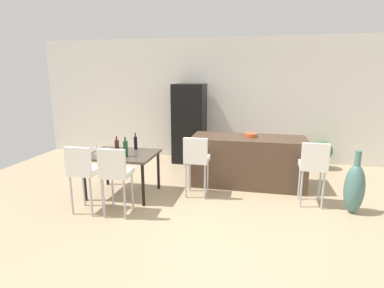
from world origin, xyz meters
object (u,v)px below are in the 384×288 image
object	(u,v)px
bar_chair_left	(196,157)
dining_chair_near	(83,169)
fruit_bowl	(251,135)
wine_bottle_near	(136,143)
kitchen_island	(248,161)
bar_chair_middle	(313,164)
wine_glass_middle	(108,150)
wine_glass_far	(96,147)
dining_chair_far	(115,171)
wine_bottle_left	(125,149)
refrigerator	(189,123)
potted_plant	(322,153)
dining_table	(122,158)
wine_bottle_right	(117,146)
floor_vase	(354,188)

from	to	relation	value
bar_chair_left	dining_chair_near	distance (m)	1.81
fruit_bowl	wine_bottle_near	bearing A→B (deg)	-162.25
kitchen_island	bar_chair_middle	bearing A→B (deg)	-37.64
wine_glass_middle	wine_glass_far	distance (m)	0.34
dining_chair_far	bar_chair_left	bearing A→B (deg)	44.34
bar_chair_left	wine_bottle_left	distance (m)	1.18
refrigerator	fruit_bowl	xyz separation A→B (m)	(1.46, -1.33, 0.04)
bar_chair_middle	refrigerator	bearing A→B (deg)	138.85
dining_chair_near	wine_bottle_left	world-z (taller)	wine_bottle_left
kitchen_island	bar_chair_middle	distance (m)	1.32
fruit_bowl	potted_plant	xyz separation A→B (m)	(1.54, 1.32, -0.59)
bar_chair_left	wine_bottle_near	xyz separation A→B (m)	(-1.15, 0.16, 0.16)
bar_chair_left	wine_glass_far	world-z (taller)	bar_chair_left
dining_chair_far	fruit_bowl	world-z (taller)	dining_chair_far
dining_table	wine_glass_far	xyz separation A→B (m)	(-0.43, -0.11, 0.20)
dining_chair_far	wine_glass_far	xyz separation A→B (m)	(-0.68, 0.70, 0.17)
wine_glass_middle	bar_chair_left	bearing A→B (deg)	17.04
dining_chair_far	wine_glass_far	bearing A→B (deg)	134.26
kitchen_island	refrigerator	bearing A→B (deg)	136.53
dining_chair_near	wine_bottle_right	distance (m)	0.85
refrigerator	floor_vase	world-z (taller)	refrigerator
dining_table	floor_vase	distance (m)	3.72
bar_chair_left	wine_glass_middle	distance (m)	1.46
dining_chair_near	fruit_bowl	xyz separation A→B (m)	(2.38, 1.79, 0.26)
kitchen_island	potted_plant	bearing A→B (deg)	40.25
wine_bottle_near	bar_chair_left	bearing A→B (deg)	-8.15
dining_table	fruit_bowl	bearing A→B (deg)	24.69
bar_chair_left	fruit_bowl	distance (m)	1.21
dining_table	refrigerator	bearing A→B (deg)	73.93
floor_vase	potted_plant	bearing A→B (deg)	90.90
wine_bottle_right	refrigerator	xyz separation A→B (m)	(0.76, 2.30, 0.06)
kitchen_island	fruit_bowl	xyz separation A→B (m)	(0.04, 0.01, 0.50)
kitchen_island	dining_chair_near	size ratio (longest dim) A/B	2.00
dining_chair_near	fruit_bowl	distance (m)	2.99
wine_glass_far	potted_plant	size ratio (longest dim) A/B	0.28
bar_chair_left	wine_bottle_left	xyz separation A→B (m)	(-1.11, -0.35, 0.18)
dining_table	dining_chair_far	distance (m)	0.85
wine_glass_far	floor_vase	size ratio (longest dim) A/B	0.18
wine_bottle_right	potted_plant	size ratio (longest dim) A/B	0.46
wine_bottle_near	fruit_bowl	xyz separation A→B (m)	(2.01, 0.64, 0.10)
bar_chair_left	refrigerator	size ratio (longest dim) A/B	0.57
dining_table	wine_bottle_near	xyz separation A→B (m)	(0.11, 0.33, 0.19)
floor_vase	bar_chair_left	bearing A→B (deg)	176.98
potted_plant	kitchen_island	bearing A→B (deg)	-139.75
kitchen_island	wine_bottle_right	xyz separation A→B (m)	(-2.19, -0.95, 0.40)
dining_table	dining_chair_far	xyz separation A→B (m)	(0.26, -0.81, 0.03)
bar_chair_left	wine_bottle_near	size ratio (longest dim) A/B	3.51
bar_chair_left	wine_glass_middle	size ratio (longest dim) A/B	6.03
dining_table	dining_chair_far	bearing A→B (deg)	-72.26
dining_chair_far	floor_vase	xyz separation A→B (m)	(3.45, 0.85, -0.31)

